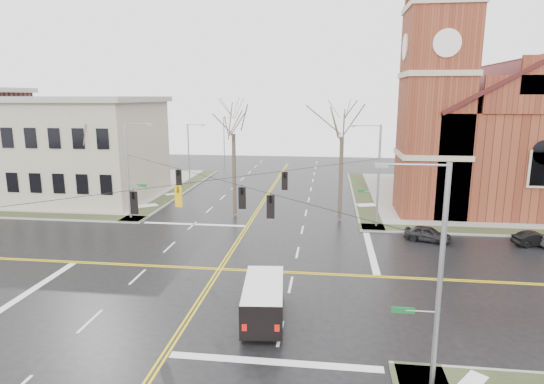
# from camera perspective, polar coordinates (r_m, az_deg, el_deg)

# --- Properties ---
(ground) EXTENTS (120.00, 120.00, 0.00)m
(ground) POSITION_cam_1_polar(r_m,az_deg,el_deg) (31.49, -6.56, -9.58)
(ground) COLOR black
(ground) RESTS_ON ground
(sidewalks) EXTENTS (80.00, 80.00, 0.17)m
(sidewalks) POSITION_cam_1_polar(r_m,az_deg,el_deg) (31.46, -6.56, -9.45)
(sidewalks) COLOR gray
(sidewalks) RESTS_ON ground
(road_markings) EXTENTS (100.00, 100.00, 0.01)m
(road_markings) POSITION_cam_1_polar(r_m,az_deg,el_deg) (31.49, -6.56, -9.57)
(road_markings) COLOR gold
(road_markings) RESTS_ON ground
(church) EXTENTS (24.28, 27.48, 27.50)m
(church) POSITION_cam_1_polar(r_m,az_deg,el_deg) (56.13, 25.71, 7.61)
(church) COLOR maroon
(church) RESTS_ON ground
(civic_building_a) EXTENTS (18.00, 14.00, 11.00)m
(civic_building_a) POSITION_cam_1_polar(r_m,az_deg,el_deg) (56.85, -23.80, 4.84)
(civic_building_a) COLOR #A29980
(civic_building_a) RESTS_ON ground
(signal_pole_ne) EXTENTS (2.75, 0.22, 9.00)m
(signal_pole_ne) POSITION_cam_1_polar(r_m,az_deg,el_deg) (40.67, 12.99, 2.34)
(signal_pole_ne) COLOR gray
(signal_pole_ne) RESTS_ON ground
(signal_pole_nw) EXTENTS (2.75, 0.22, 9.00)m
(signal_pole_nw) POSITION_cam_1_polar(r_m,az_deg,el_deg) (44.49, -17.46, 2.89)
(signal_pole_nw) COLOR gray
(signal_pole_nw) RESTS_ON ground
(signal_pole_se) EXTENTS (2.75, 0.22, 9.00)m
(signal_pole_se) POSITION_cam_1_polar(r_m,az_deg,el_deg) (18.61, 19.87, -9.41)
(signal_pole_se) COLOR gray
(signal_pole_se) RESTS_ON ground
(span_wires) EXTENTS (23.02, 23.02, 0.03)m
(span_wires) POSITION_cam_1_polar(r_m,az_deg,el_deg) (29.79, -6.84, 1.59)
(span_wires) COLOR black
(span_wires) RESTS_ON ground
(traffic_signals) EXTENTS (8.21, 8.26, 1.30)m
(traffic_signals) POSITION_cam_1_polar(r_m,az_deg,el_deg) (29.30, -7.11, -0.09)
(traffic_signals) COLOR black
(traffic_signals) RESTS_ON ground
(streetlight_north_a) EXTENTS (2.30, 0.20, 8.00)m
(streetlight_north_a) POSITION_cam_1_polar(r_m,az_deg,el_deg) (59.59, -10.28, 4.94)
(streetlight_north_a) COLOR gray
(streetlight_north_a) RESTS_ON ground
(streetlight_north_b) EXTENTS (2.30, 0.20, 8.00)m
(streetlight_north_b) POSITION_cam_1_polar(r_m,az_deg,el_deg) (78.79, -5.93, 6.72)
(streetlight_north_b) COLOR gray
(streetlight_north_b) RESTS_ON ground
(cargo_van) EXTENTS (2.53, 5.43, 2.00)m
(cargo_van) POSITION_cam_1_polar(r_m,az_deg,el_deg) (24.44, -1.05, -13.05)
(cargo_van) COLOR silver
(cargo_van) RESTS_ON ground
(parked_car_a) EXTENTS (3.94, 2.68, 1.24)m
(parked_car_a) POSITION_cam_1_polar(r_m,az_deg,el_deg) (38.94, 18.96, -4.97)
(parked_car_a) COLOR black
(parked_car_a) RESTS_ON ground
(parked_car_b) EXTENTS (3.56, 1.85, 1.12)m
(parked_car_b) POSITION_cam_1_polar(r_m,az_deg,el_deg) (41.28, 30.17, -5.11)
(parked_car_b) COLOR black
(parked_car_b) RESTS_ON ground
(tree_nw_far) EXTENTS (4.00, 4.00, 10.38)m
(tree_nw_far) POSITION_cam_1_polar(r_m,az_deg,el_deg) (47.76, -21.29, 6.34)
(tree_nw_far) COLOR #3D2F27
(tree_nw_far) RESTS_ON ground
(tree_nw_near) EXTENTS (4.00, 4.00, 11.79)m
(tree_nw_near) POSITION_cam_1_polar(r_m,az_deg,el_deg) (43.56, -4.87, 7.96)
(tree_nw_near) COLOR #3D2F27
(tree_nw_near) RESTS_ON ground
(tree_ne) EXTENTS (4.00, 4.00, 11.59)m
(tree_ne) POSITION_cam_1_polar(r_m,az_deg,el_deg) (42.22, 8.80, 7.55)
(tree_ne) COLOR #3D2F27
(tree_ne) RESTS_ON ground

